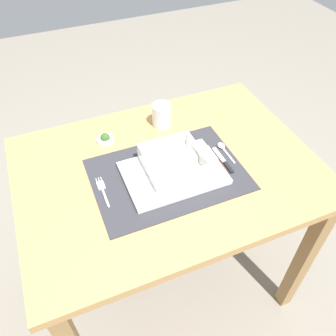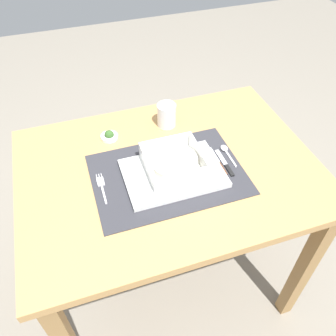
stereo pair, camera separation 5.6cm
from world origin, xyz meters
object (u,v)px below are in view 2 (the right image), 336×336
(dining_table, at_px, (169,189))
(drinking_glass, at_px, (167,116))
(butter_knife, at_px, (226,164))
(bread_knife, at_px, (218,163))
(condiment_saucer, at_px, (109,136))
(fork, at_px, (102,186))
(porridge_bowl, at_px, (174,163))
(spoon, at_px, (226,150))

(dining_table, distance_m, drinking_glass, 0.27)
(dining_table, xyz_separation_m, butter_knife, (0.18, -0.05, 0.12))
(bread_knife, xyz_separation_m, drinking_glass, (-0.10, 0.26, 0.03))
(dining_table, distance_m, condiment_saucer, 0.28)
(dining_table, distance_m, fork, 0.25)
(drinking_glass, bearing_deg, porridge_bowl, -102.80)
(porridge_bowl, xyz_separation_m, butter_knife, (0.17, -0.03, -0.03))
(butter_knife, relative_size, bread_knife, 0.96)
(dining_table, xyz_separation_m, condiment_saucer, (-0.15, 0.21, 0.12))
(porridge_bowl, distance_m, spoon, 0.20)
(spoon, bearing_deg, butter_knife, -119.05)
(condiment_saucer, bearing_deg, drinking_glass, 2.59)
(drinking_glass, distance_m, condiment_saucer, 0.22)
(bread_knife, bearing_deg, dining_table, 168.37)
(dining_table, relative_size, bread_knife, 7.32)
(butter_knife, bearing_deg, fork, 173.71)
(dining_table, bearing_deg, butter_knife, -16.56)
(bread_knife, bearing_deg, condiment_saucer, 144.27)
(fork, relative_size, spoon, 1.18)
(porridge_bowl, height_order, butter_knife, porridge_bowl)
(spoon, bearing_deg, porridge_bowl, -175.00)
(butter_knife, bearing_deg, drinking_glass, 111.80)
(porridge_bowl, bearing_deg, drinking_glass, 77.20)
(dining_table, distance_m, bread_knife, 0.20)
(butter_knife, bearing_deg, porridge_bowl, 168.97)
(fork, distance_m, butter_knife, 0.41)
(spoon, height_order, bread_knife, spoon)
(butter_knife, bearing_deg, spoon, 63.70)
(fork, distance_m, spoon, 0.43)
(drinking_glass, bearing_deg, condiment_saucer, -177.41)
(butter_knife, xyz_separation_m, condiment_saucer, (-0.33, 0.26, 0.00))
(drinking_glass, bearing_deg, butter_knife, -66.78)
(bread_knife, bearing_deg, butter_knife, -33.28)
(porridge_bowl, relative_size, bread_knife, 1.35)
(dining_table, distance_m, butter_knife, 0.22)
(dining_table, xyz_separation_m, bread_knife, (0.16, -0.04, 0.12))
(dining_table, relative_size, spoon, 9.00)
(butter_knife, distance_m, drinking_glass, 0.29)
(spoon, height_order, butter_knife, spoon)
(bread_knife, bearing_deg, fork, 179.18)
(porridge_bowl, relative_size, butter_knife, 1.40)
(fork, height_order, drinking_glass, drinking_glass)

